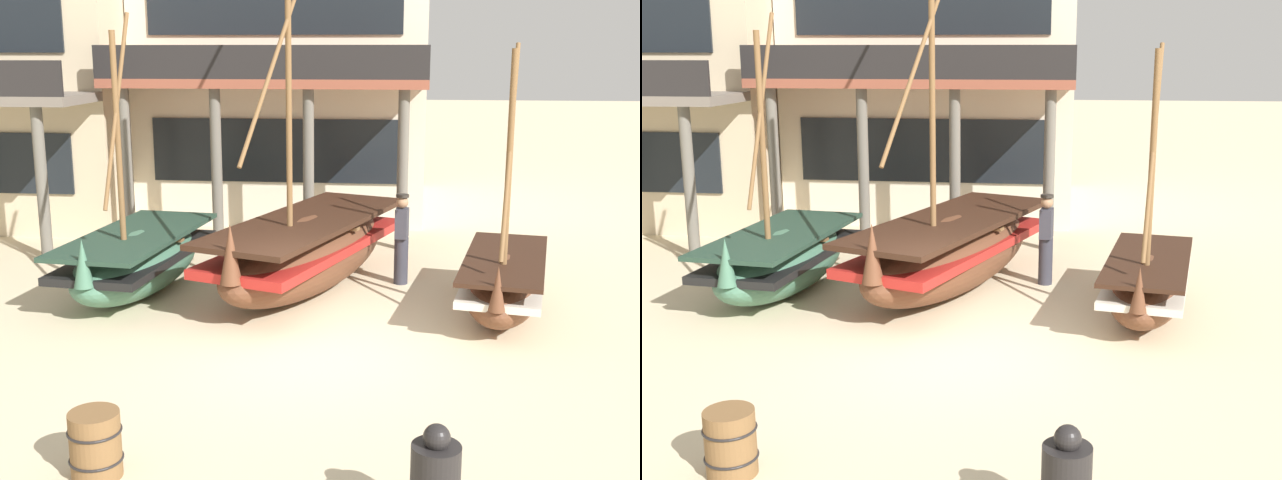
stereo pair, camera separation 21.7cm
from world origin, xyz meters
TOP-DOWN VIEW (x-y plane):
  - ground_plane at (0.00, 0.00)m, footprint 120.00×120.00m
  - fishing_boat_near_left at (-3.43, 2.47)m, footprint 2.03×4.17m
  - fishing_boat_centre_large at (-0.44, 2.93)m, footprint 3.45×5.61m
  - fishing_boat_far_right at (2.94, 1.96)m, footprint 1.87×3.72m
  - fisherman_by_hull at (1.25, 3.52)m, footprint 0.26×0.38m
  - wooden_barrel at (-1.79, -3.75)m, footprint 0.56×0.56m
  - harbor_building_main at (-1.82, 11.27)m, footprint 7.39×8.86m

SIDE VIEW (x-z plane):
  - ground_plane at x=0.00m, z-range 0.00..0.00m
  - wooden_barrel at x=-1.79m, z-range 0.00..0.70m
  - fishing_boat_far_right at x=2.94m, z-range -1.64..2.72m
  - fishing_boat_near_left at x=-3.43m, z-range -1.82..3.04m
  - fishing_boat_centre_large at x=-0.44m, z-range -2.75..4.23m
  - fisherman_by_hull at x=1.25m, z-range -0.01..1.68m
  - harbor_building_main at x=-1.82m, z-range -0.01..10.63m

